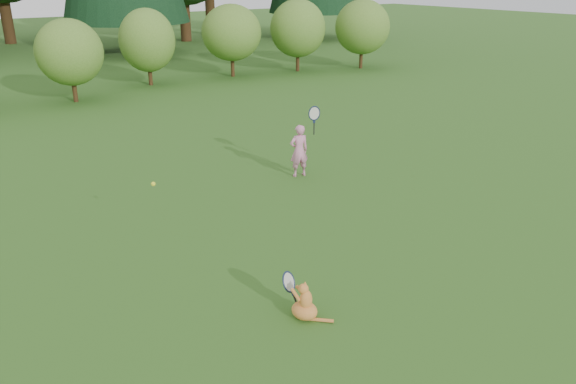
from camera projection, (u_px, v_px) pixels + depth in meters
ground at (308, 259)px, 7.77m from camera, size 100.00×100.00×0.00m
shrub_row at (61, 53)px, 17.29m from camera, size 28.00×3.00×2.80m
child at (300, 149)px, 10.78m from camera, size 0.58×0.33×1.53m
cat at (304, 300)px, 6.38m from camera, size 0.43×0.69×0.60m
tennis_ball at (153, 184)px, 7.95m from camera, size 0.06×0.06×0.06m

